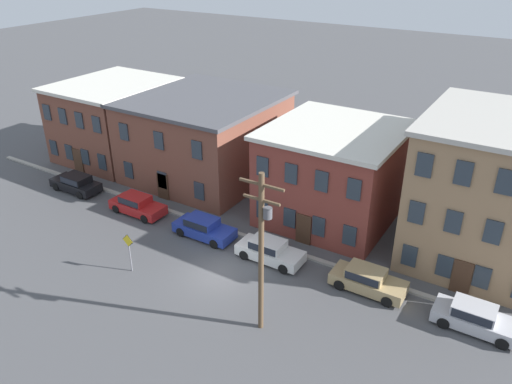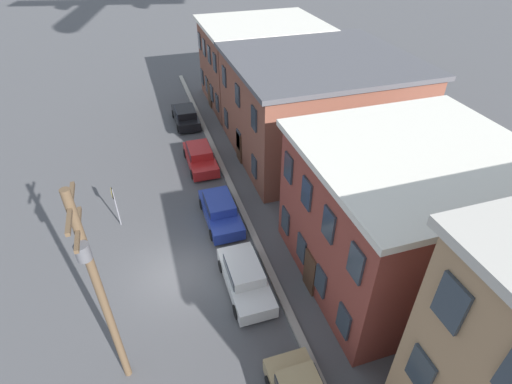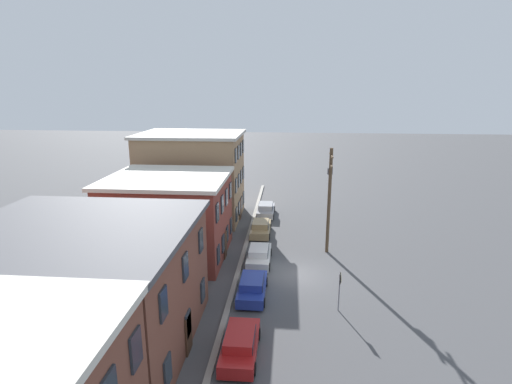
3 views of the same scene
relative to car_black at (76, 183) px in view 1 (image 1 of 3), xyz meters
name	(u,v)px [view 1 (image 1 of 3)]	position (x,y,z in m)	size (l,w,h in m)	color
ground_plane	(219,274)	(16.79, -3.25, -0.75)	(200.00, 200.00, 0.00)	#4C4C4F
kerb_strip	(257,240)	(16.79, 1.25, -0.67)	(56.00, 0.36, 0.16)	#9E998E
apartment_corner	(116,119)	(-2.81, 7.62, 2.77)	(8.85, 10.26, 7.01)	brown
apartment_midblock	(206,136)	(7.08, 8.53, 2.74)	(11.46, 12.08, 6.96)	brown
apartment_far	(334,173)	(19.59, 7.33, 2.74)	(9.22, 9.67, 6.95)	brown
apartment_annex	(489,189)	(29.85, 7.84, 3.92)	(8.78, 10.71, 9.31)	#9E7A56
car_black	(76,183)	(0.00, 0.00, 0.00)	(4.40, 1.92, 1.43)	black
car_red	(137,204)	(6.92, -0.12, 0.00)	(4.40, 1.92, 1.43)	#B21E1E
car_blue	(203,227)	(13.26, -0.17, 0.00)	(4.40, 1.92, 1.43)	#233899
car_white	(269,250)	(18.61, -0.22, 0.00)	(4.40, 1.92, 1.43)	silver
car_tan	(367,279)	(25.12, 0.12, 0.00)	(4.40, 1.92, 1.43)	tan
car_silver	(475,317)	(31.17, -0.01, 0.00)	(4.40, 1.92, 1.43)	#B7B7BC
caution_sign	(129,247)	(11.91, -5.87, 1.04)	(0.88, 0.08, 2.70)	slate
utility_pole	(262,247)	(21.48, -5.94, 4.38)	(2.40, 0.44, 9.12)	brown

